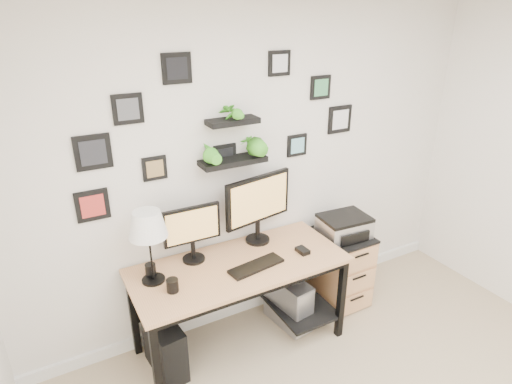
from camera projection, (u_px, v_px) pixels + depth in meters
room at (262, 299)px, 3.90m from camera, size 4.00×4.00×4.00m
desk at (242, 274)px, 3.25m from camera, size 1.60×0.70×0.75m
monitor_left at (192, 230)px, 3.10m from camera, size 0.43×0.17×0.44m
monitor_right at (258, 204)px, 3.33m from camera, size 0.60×0.23×0.56m
keyboard at (256, 266)px, 3.11m from camera, size 0.44×0.19×0.02m
mouse at (303, 251)px, 3.30m from camera, size 0.08×0.11×0.03m
table_lamp at (148, 226)px, 2.79m from camera, size 0.26×0.26×0.53m
mug at (172, 285)px, 2.83m from camera, size 0.08×0.08×0.09m
pen_cup at (151, 270)px, 2.99m from camera, size 0.07×0.07×0.10m
pc_tower_black at (165, 347)px, 3.12m from camera, size 0.23×0.43×0.42m
pc_tower_grey at (288, 302)px, 3.59m from camera, size 0.25×0.46×0.43m
file_cabinet at (339, 267)px, 3.86m from camera, size 0.43×0.53×0.67m
printer at (344, 226)px, 3.67m from camera, size 0.43×0.36×0.18m
wall_decor at (229, 134)px, 3.08m from camera, size 2.27×0.18×1.05m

